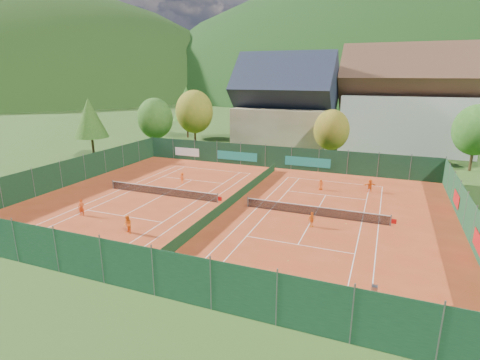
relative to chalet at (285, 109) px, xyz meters
name	(u,v)px	position (x,y,z in m)	size (l,w,h in m)	color
ground	(232,205)	(3.00, -30.00, -6.64)	(600.00, 600.00, 0.00)	#2A4B17
clay_pad	(232,205)	(3.00, -30.00, -6.62)	(40.00, 32.00, 0.01)	#AA3A19
court_markings_left	(163,195)	(-5.00, -30.00, -6.61)	(11.03, 23.83, 0.00)	white
court_markings_right	(314,216)	(11.00, -30.00, -6.61)	(11.03, 23.83, 0.00)	white
tennis_net_left	(164,191)	(-4.85, -30.00, -6.12)	(13.30, 0.10, 1.02)	#59595B
tennis_net_right	(316,211)	(11.15, -30.00, -6.12)	(13.30, 0.10, 1.02)	#59595B
court_divider	(232,200)	(3.00, -30.00, -6.12)	(0.03, 28.80, 1.00)	#133419
fence_north	(275,157)	(2.54, -14.01, -5.16)	(40.00, 0.10, 3.00)	#12331F
fence_south	(127,266)	(3.00, -46.00, -5.12)	(40.00, 0.04, 3.00)	#163C24
fence_west	(73,171)	(-17.00, -30.00, -5.12)	(0.04, 32.00, 3.00)	#13341B
fence_east	(469,218)	(23.00, -29.95, -5.14)	(0.09, 32.00, 3.00)	#153A20
chalet	(285,109)	(0.00, 0.00, 0.00)	(16.20, 12.00, 16.00)	tan
hotel_block_a	(407,106)	(19.00, 6.00, 0.76)	(21.60, 11.00, 17.25)	silver
tree_west_front	(155,118)	(-19.00, -10.00, -1.23)	(5.72, 5.72, 8.69)	#4C301B
tree_west_mid	(194,112)	(-15.00, -4.00, -0.56)	(6.44, 6.44, 9.78)	#422817
tree_west_back	(187,104)	(-21.00, 4.00, 0.11)	(5.60, 5.60, 10.00)	#452B18
tree_center	(331,130)	(9.00, -8.00, -1.91)	(5.01, 5.01, 7.60)	#452918
tree_east_front	(476,130)	(27.00, -6.00, -1.23)	(5.72, 5.72, 8.69)	#402E17
tree_west_side	(90,118)	(-25.00, -18.00, -0.56)	(5.04, 5.04, 9.00)	#4C2F1B
tree_east_back	(472,109)	(29.00, 10.00, 0.12)	(7.15, 7.15, 10.86)	#422D17
mountain_backdrop	(410,156)	(31.54, 203.48, -46.26)	(820.00, 530.00, 242.00)	black
ball_hopper	(375,288)	(16.60, -41.50, -6.07)	(0.34, 0.34, 0.80)	slate
loose_ball_0	(101,221)	(-5.95, -38.20, -6.59)	(0.07, 0.07, 0.07)	#CCD833
loose_ball_1	(288,261)	(10.96, -39.14, -6.59)	(0.07, 0.07, 0.07)	#CCD833
loose_ball_2	(293,190)	(7.38, -23.30, -6.59)	(0.07, 0.07, 0.07)	#CCD833
loose_ball_3	(231,178)	(-0.89, -21.19, -6.59)	(0.07, 0.07, 0.07)	#CCD833
loose_ball_4	(346,224)	(13.90, -30.89, -6.59)	(0.07, 0.07, 0.07)	#CCD833
player_left_near	(81,207)	(-8.50, -37.67, -5.84)	(0.57, 0.38, 1.57)	#CF4212
player_left_mid	(128,225)	(-2.13, -39.39, -5.86)	(0.74, 0.58, 1.53)	orange
player_left_far	(182,178)	(-5.39, -25.16, -5.98)	(0.83, 0.48, 1.28)	#FC5716
player_right_near	(312,219)	(11.25, -32.62, -5.97)	(0.77, 0.32, 1.32)	orange
player_right_far_a	(321,185)	(10.16, -21.87, -6.02)	(0.59, 0.39, 1.21)	#E14F14
player_right_far_b	(370,186)	(15.21, -20.71, -5.90)	(1.34, 0.43, 1.45)	orange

